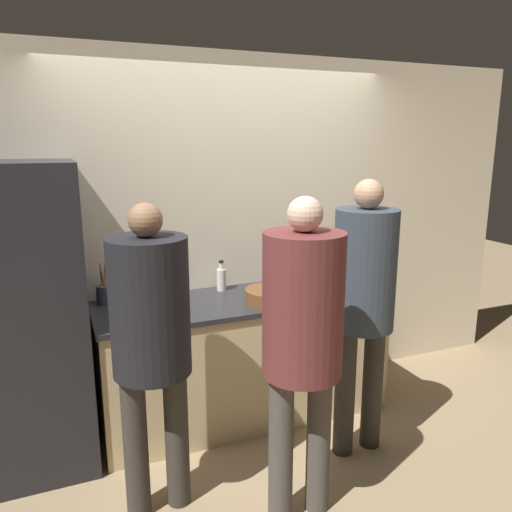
{
  "coord_description": "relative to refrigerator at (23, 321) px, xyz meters",
  "views": [
    {
      "loc": [
        -1.21,
        -2.76,
        1.99
      ],
      "look_at": [
        0.0,
        0.16,
        1.25
      ],
      "focal_mm": 35.0,
      "sensor_mm": 36.0,
      "label": 1
    }
  ],
  "objects": [
    {
      "name": "ground_plane",
      "position": [
        1.42,
        -0.37,
        -0.94
      ],
      "size": [
        14.0,
        14.0,
        0.0
      ],
      "primitive_type": "plane",
      "color": "#9E8460"
    },
    {
      "name": "wall_back",
      "position": [
        1.42,
        0.37,
        0.36
      ],
      "size": [
        5.2,
        0.06,
        2.6
      ],
      "color": "beige",
      "rests_on": "ground_plane"
    },
    {
      "name": "counter",
      "position": [
        1.42,
        0.03,
        -0.48
      ],
      "size": [
        2.07,
        0.73,
        0.9
      ],
      "color": "beige",
      "rests_on": "ground_plane"
    },
    {
      "name": "refrigerator",
      "position": [
        0.0,
        0.0,
        0.0
      ],
      "size": [
        0.72,
        0.73,
        1.87
      ],
      "color": "#232328",
      "rests_on": "ground_plane"
    },
    {
      "name": "person_left",
      "position": [
        0.63,
        -0.72,
        0.11
      ],
      "size": [
        0.4,
        0.4,
        1.7
      ],
      "color": "#38332D",
      "rests_on": "ground_plane"
    },
    {
      "name": "person_center",
      "position": [
        1.32,
        -1.06,
        0.13
      ],
      "size": [
        0.41,
        0.41,
        1.73
      ],
      "color": "#4C4742",
      "rests_on": "ground_plane"
    },
    {
      "name": "person_right",
      "position": [
        1.95,
        -0.67,
        0.14
      ],
      "size": [
        0.38,
        0.38,
        1.77
      ],
      "color": "#38332D",
      "rests_on": "ground_plane"
    },
    {
      "name": "fruit_bowl",
      "position": [
        1.55,
        -0.17,
        0.02
      ],
      "size": [
        0.36,
        0.36,
        0.14
      ],
      "color": "brown",
      "rests_on": "counter"
    },
    {
      "name": "utensil_crock",
      "position": [
        0.5,
        0.24,
        0.04
      ],
      "size": [
        0.11,
        0.11,
        0.28
      ],
      "color": "#3D424C",
      "rests_on": "counter"
    },
    {
      "name": "bottle_clear",
      "position": [
        1.33,
        0.24,
        0.05
      ],
      "size": [
        0.07,
        0.07,
        0.23
      ],
      "color": "silver",
      "rests_on": "counter"
    },
    {
      "name": "bottle_amber",
      "position": [
        2.3,
        -0.03,
        0.05
      ],
      "size": [
        0.05,
        0.05,
        0.2
      ],
      "color": "brown",
      "rests_on": "counter"
    },
    {
      "name": "cup_blue",
      "position": [
        0.58,
        -0.17,
        0.01
      ],
      "size": [
        0.09,
        0.09,
        0.09
      ],
      "color": "#335184",
      "rests_on": "counter"
    }
  ]
}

